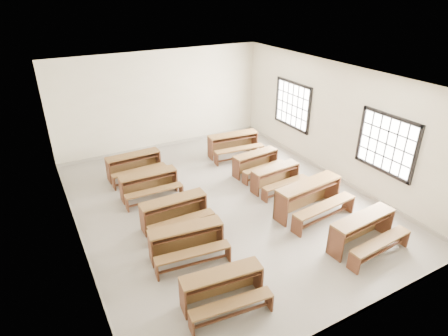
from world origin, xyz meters
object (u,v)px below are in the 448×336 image
desk_set_3 (149,183)px  desk_set_9 (234,143)px  desk_set_0 (223,286)px  desk_set_5 (363,230)px  desk_set_8 (256,161)px  desk_set_1 (187,239)px  desk_set_6 (310,196)px  desk_set_7 (276,176)px  desk_set_2 (175,210)px  desk_set_4 (134,164)px

desk_set_3 → desk_set_9: size_ratio=0.88×
desk_set_0 → desk_set_5: size_ratio=0.92×
desk_set_8 → desk_set_9: bearing=82.9°
desk_set_1 → desk_set_8: 4.09m
desk_set_6 → desk_set_7: desk_set_6 is taller
desk_set_3 → desk_set_7: (3.14, -1.25, -0.02)m
desk_set_6 → desk_set_9: desk_set_6 is taller
desk_set_6 → desk_set_9: (0.10, 3.81, -0.04)m
desk_set_0 → desk_set_6: (3.21, 1.52, 0.09)m
desk_set_0 → desk_set_7: bearing=48.4°
desk_set_6 → desk_set_7: size_ratio=1.29×
desk_set_0 → desk_set_1: size_ratio=0.96×
desk_set_0 → desk_set_3: desk_set_3 is taller
desk_set_0 → desk_set_2: 2.60m
desk_set_6 → desk_set_5: bearing=-90.5°
desk_set_3 → desk_set_8: bearing=-3.1°
desk_set_1 → desk_set_6: size_ratio=0.85×
desk_set_6 → desk_set_2: bearing=154.9°
desk_set_7 → desk_set_8: size_ratio=0.98×
desk_set_3 → desk_set_8: size_ratio=1.01×
desk_set_1 → desk_set_4: (0.09, 3.94, 0.00)m
desk_set_2 → desk_set_6: bearing=-19.5°
desk_set_1 → desk_set_8: bearing=43.6°
desk_set_2 → desk_set_5: bearing=-39.6°
desk_set_5 → desk_set_7: desk_set_5 is taller
desk_set_2 → desk_set_7: 3.08m
desk_set_0 → desk_set_1: desk_set_1 is taller
desk_set_7 → desk_set_9: (0.08, 2.44, 0.06)m
desk_set_2 → desk_set_4: bearing=91.8°
desk_set_0 → desk_set_7: size_ratio=1.05×
desk_set_9 → desk_set_0: bearing=-116.5°
desk_set_1 → desk_set_9: desk_set_9 is taller
desk_set_4 → desk_set_8: 3.52m
desk_set_3 → desk_set_6: (3.13, -2.62, 0.08)m
desk_set_0 → desk_set_1: bearing=97.4°
desk_set_0 → desk_set_3: bearing=95.4°
desk_set_4 → desk_set_9: bearing=-3.5°
desk_set_1 → desk_set_6: desk_set_6 is taller
desk_set_3 → desk_set_4: (-0.01, 1.28, 0.01)m
desk_set_8 → desk_set_3: bearing=171.1°
desk_set_8 → desk_set_9: 1.41m
desk_set_4 → desk_set_6: size_ratio=0.83×
desk_set_1 → desk_set_5: (3.37, -1.51, 0.02)m
desk_set_1 → desk_set_3: (0.11, 2.67, -0.01)m
desk_set_5 → desk_set_1: bearing=151.9°
desk_set_2 → desk_set_4: size_ratio=0.98×
desk_set_1 → desk_set_7: 3.54m
desk_set_2 → desk_set_3: size_ratio=1.02×
desk_set_4 → desk_set_6: 5.01m
desk_set_5 → desk_set_9: (-0.04, 5.36, 0.01)m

